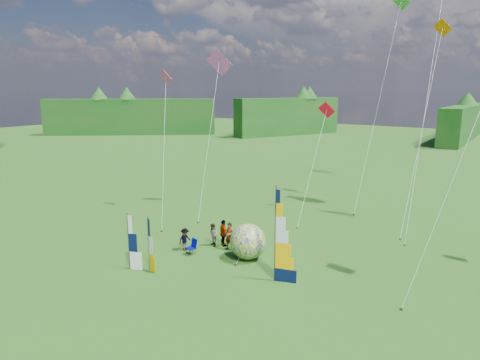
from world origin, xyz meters
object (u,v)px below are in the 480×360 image
Objects in this scene: side_banner_left at (149,244)px; spectator_d at (223,233)px; spectator_a at (229,236)px; side_banner_far at (129,243)px; spectator_b at (213,235)px; spectator_c at (185,239)px; feather_banner_main at (275,236)px; camp_chair at (191,247)px; kite_whale at (428,86)px; bol_inflatable at (248,242)px.

spectator_d is (1.28, 5.74, -0.68)m from side_banner_left.
spectator_a is (1.99, 5.47, -0.69)m from side_banner_left.
side_banner_far is at bearing -114.28° from spectator_a.
side_banner_far is 1.81× the size of spectator_d.
spectator_d is at bearing 69.81° from spectator_b.
feather_banner_main is at bearing -86.12° from spectator_c.
side_banner_far is 6.82m from spectator_d.
side_banner_far reaches higher than spectator_a.
feather_banner_main reaches higher than spectator_b.
side_banner_far is (-7.98, -3.67, -0.96)m from feather_banner_main.
side_banner_left is 2.02× the size of spectator_b.
spectator_c is at bearing 159.83° from feather_banner_main.
feather_banner_main is at bearing -24.04° from spectator_a.
camp_chair is at bearing 46.95° from side_banner_far.
kite_whale is at bearing -28.53° from spectator_c.
feather_banner_main reaches higher than spectator_c.
camp_chair is (-0.82, -2.48, -0.41)m from spectator_d.
feather_banner_main reaches higher than side_banner_left.
side_banner_left is at bearing 110.02° from spectator_d.
side_banner_left is 5.86m from spectator_a.
spectator_d is (1.68, 2.10, 0.18)m from spectator_c.
spectator_c is (-1.08, -1.65, -0.04)m from spectator_b.
spectator_a is at bearing -141.53° from kite_whale.
camp_chair is (1.50, 3.89, -1.19)m from side_banner_far.
spectator_b is at bearing 69.13° from spectator_d.
side_banner_far reaches higher than side_banner_left.
spectator_b is 2.06m from camp_chair.
spectator_c is 1.44× the size of camp_chair.
side_banner_left is at bearing 9.27° from side_banner_far.
bol_inflatable is 1.43× the size of spectator_b.
side_banner_left is 1.41× the size of bol_inflatable.
spectator_c is 21.57m from kite_whale.
spectator_a is 2.71m from camp_chair.
spectator_d is at bearing 161.17° from bol_inflatable.
bol_inflatable is 1.49× the size of spectator_c.
side_banner_far is 6.23m from spectator_b.
bol_inflatable is 1.22× the size of spectator_a.
bol_inflatable reaches higher than camp_chair.
side_banner_left is 23.74m from kite_whale.
side_banner_left reaches higher than spectator_a.
spectator_c is (0.64, 4.27, -0.95)m from side_banner_far.
feather_banner_main is at bearing -172.87° from spectator_d.
spectator_a is 1.32m from spectator_b.
side_banner_far is at bearing -132.76° from side_banner_left.
feather_banner_main is 3.32× the size of spectator_b.
spectator_b is 1.51× the size of camp_chair.
side_banner_far is 1.82× the size of spectator_a.
bol_inflatable is at bearing -166.22° from spectator_d.
side_banner_left reaches higher than camp_chair.
side_banner_left is 2.11× the size of spectator_c.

